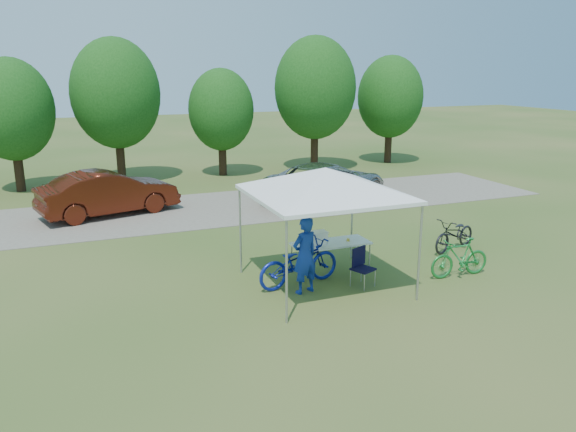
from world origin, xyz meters
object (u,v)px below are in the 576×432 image
minivan (326,182)px  sedan (109,193)px  folding_table (331,244)px  folding_chair (361,264)px  cooler (318,238)px  cyclist (305,255)px  bike_blue (299,262)px  bike_green (460,258)px  bike_dark (455,234)px

minivan → sedan: bearing=59.7°
minivan → folding_table: bearing=131.7°
folding_chair → cooler: (-0.65, 0.96, 0.41)m
minivan → sedan: sedan is taller
cyclist → bike_blue: size_ratio=0.84×
folding_table → sedan: size_ratio=0.41×
folding_chair → cooler: cooler is taller
cooler → cyclist: bearing=-128.9°
folding_table → sedan: bearing=120.1°
bike_green → sedan: 11.63m
minivan → cyclist: bearing=127.8°
folding_chair → bike_blue: 1.42m
bike_blue → bike_dark: size_ratio=1.20×
folding_chair → cooler: bearing=100.9°
folding_chair → cooler: 1.23m
cyclist → minivan: cyclist is taller
folding_table → bike_blue: bearing=-156.5°
cyclist → bike_green: cyclist is taller
bike_blue → minivan: (4.16, 7.32, 0.20)m
folding_table → bike_blue: (-1.02, -0.44, -0.18)m
bike_dark → minivan: bearing=166.9°
bike_blue → minivan: 8.42m
folding_chair → sedan: sedan is taller
folding_table → bike_dark: (3.91, 0.33, -0.27)m
folding_chair → cyclist: size_ratio=0.50×
folding_table → cyclist: size_ratio=1.08×
folding_chair → cyclist: cyclist is taller
cyclist → sedan: bearing=-84.5°
folding_chair → minivan: minivan is taller
bike_blue → sedan: sedan is taller
folding_chair → bike_blue: bike_blue is taller
bike_dark → folding_table: bearing=-105.0°
bike_dark → minivan: size_ratio=0.33×
folding_table → cooler: 0.40m
folding_table → bike_blue: size_ratio=0.91×
bike_dark → sedan: (-8.40, 7.42, 0.31)m
cooler → minivan: bearing=63.1°
cooler → bike_green: size_ratio=0.28×
cooler → sedan: bearing=118.1°
bike_green → cyclist: bearing=-94.5°
bike_blue → bike_dark: 4.99m
sedan → folding_table: bearing=-165.2°
folding_chair → minivan: bearing=46.9°
cyclist → minivan: (4.21, 7.77, -0.13)m
sedan → folding_chair: bearing=-166.5°
cooler → folding_table: bearing=-0.0°
cyclist → bike_dark: 5.14m
bike_blue → bike_green: bearing=-113.7°
bike_dark → cooler: bearing=-105.4°
cooler → minivan: minivan is taller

